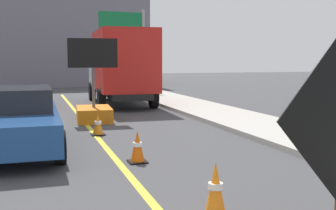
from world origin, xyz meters
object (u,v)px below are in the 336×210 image
arrow_board_trailer (94,106)px  traffic_cone_far_lane (98,124)px  traffic_cone_mid_lane (137,147)px  box_truck (121,65)px  traffic_cone_near_sign (215,190)px  pickup_car (12,119)px  highway_guide_sign (131,36)px

arrow_board_trailer → traffic_cone_far_lane: size_ratio=4.60×
arrow_board_trailer → traffic_cone_mid_lane: arrow_board_trailer is taller
box_truck → traffic_cone_far_lane: size_ratio=11.26×
traffic_cone_near_sign → traffic_cone_far_lane: (-0.55, 6.30, -0.07)m
pickup_car → traffic_cone_near_sign: bearing=-62.7°
pickup_car → traffic_cone_far_lane: bearing=30.4°
highway_guide_sign → pickup_car: bearing=-112.7°
highway_guide_sign → traffic_cone_mid_lane: size_ratio=7.91×
pickup_car → traffic_cone_far_lane: (2.08, 1.22, -0.41)m
traffic_cone_mid_lane → traffic_cone_far_lane: size_ratio=1.08×
pickup_car → traffic_cone_mid_lane: size_ratio=7.68×
box_truck → traffic_cone_mid_lane: size_ratio=10.47×
arrow_board_trailer → pickup_car: 4.53m
pickup_car → traffic_cone_mid_lane: bearing=-40.2°
pickup_car → highway_guide_sign: size_ratio=0.97×
highway_guide_sign → box_truck: bearing=-107.3°
arrow_board_trailer → traffic_cone_near_sign: size_ratio=3.70×
box_truck → traffic_cone_far_lane: bearing=-106.2°
highway_guide_sign → traffic_cone_near_sign: highway_guide_sign is taller
arrow_board_trailer → traffic_cone_mid_lane: size_ratio=4.27×
pickup_car → highway_guide_sign: 15.88m
arrow_board_trailer → highway_guide_sign: (3.70, 10.56, 2.94)m
arrow_board_trailer → traffic_cone_near_sign: bearing=-88.2°
arrow_board_trailer → traffic_cone_mid_lane: bearing=-89.7°
highway_guide_sign → traffic_cone_mid_lane: highway_guide_sign is taller
box_truck → traffic_cone_mid_lane: (-1.85, -10.56, -1.46)m
traffic_cone_near_sign → traffic_cone_mid_lane: traffic_cone_near_sign is taller
arrow_board_trailer → traffic_cone_near_sign: (0.29, -8.95, -0.12)m
box_truck → pickup_car: box_truck is taller
traffic_cone_far_lane → highway_guide_sign: bearing=73.3°
traffic_cone_mid_lane → arrow_board_trailer: bearing=90.3°
arrow_board_trailer → traffic_cone_mid_lane: (0.03, -5.87, -0.17)m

